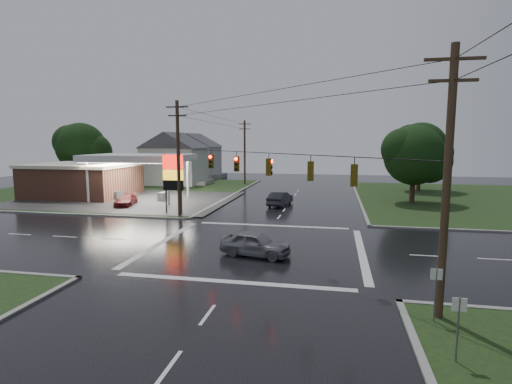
% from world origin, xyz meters
% --- Properties ---
extents(ground, '(120.00, 120.00, 0.00)m').
position_xyz_m(ground, '(0.00, 0.00, 0.00)').
color(ground, black).
rests_on(ground, ground).
extents(grass_nw, '(36.00, 36.00, 0.08)m').
position_xyz_m(grass_nw, '(-26.00, 26.00, 0.04)').
color(grass_nw, black).
rests_on(grass_nw, ground).
extents(grass_ne, '(36.00, 36.00, 0.08)m').
position_xyz_m(grass_ne, '(26.00, 26.00, 0.04)').
color(grass_ne, black).
rests_on(grass_ne, ground).
extents(gas_station, '(26.20, 18.00, 5.60)m').
position_xyz_m(gas_station, '(-25.68, 19.70, 2.55)').
color(gas_station, '#2D2D2D').
rests_on(gas_station, ground).
extents(pylon_sign, '(2.00, 0.35, 6.00)m').
position_xyz_m(pylon_sign, '(-10.50, 10.50, 4.01)').
color(pylon_sign, '#59595E').
rests_on(pylon_sign, ground).
extents(utility_pole_nw, '(2.20, 0.32, 11.00)m').
position_xyz_m(utility_pole_nw, '(-9.50, 9.50, 5.72)').
color(utility_pole_nw, '#382619').
rests_on(utility_pole_nw, ground).
extents(utility_pole_se, '(2.20, 0.32, 11.00)m').
position_xyz_m(utility_pole_se, '(9.50, -9.50, 5.72)').
color(utility_pole_se, '#382619').
rests_on(utility_pole_se, ground).
extents(utility_pole_n, '(2.20, 0.32, 10.50)m').
position_xyz_m(utility_pole_n, '(-9.50, 38.00, 5.47)').
color(utility_pole_n, '#382619').
rests_on(utility_pole_n, ground).
extents(traffic_signals, '(26.87, 26.87, 1.47)m').
position_xyz_m(traffic_signals, '(0.02, -0.02, 6.48)').
color(traffic_signals, black).
rests_on(traffic_signals, ground).
extents(house_near, '(11.05, 8.48, 8.60)m').
position_xyz_m(house_near, '(-20.95, 36.00, 4.41)').
color(house_near, silver).
rests_on(house_near, ground).
extents(house_far, '(11.05, 8.48, 8.60)m').
position_xyz_m(house_far, '(-21.95, 48.00, 4.41)').
color(house_far, silver).
rests_on(house_far, ground).
extents(tree_nw_behind, '(8.93, 7.60, 10.00)m').
position_xyz_m(tree_nw_behind, '(-33.84, 29.99, 6.18)').
color(tree_nw_behind, black).
rests_on(tree_nw_behind, ground).
extents(tree_ne_near, '(7.99, 6.80, 8.98)m').
position_xyz_m(tree_ne_near, '(14.14, 21.99, 5.56)').
color(tree_ne_near, black).
rests_on(tree_ne_near, ground).
extents(tree_ne_far, '(8.46, 7.20, 9.80)m').
position_xyz_m(tree_ne_far, '(17.15, 33.99, 6.18)').
color(tree_ne_far, black).
rests_on(tree_ne_far, ground).
extents(car_north, '(2.49, 5.02, 1.58)m').
position_xyz_m(car_north, '(-0.80, 17.61, 0.79)').
color(car_north, black).
rests_on(car_north, ground).
extents(car_crossing, '(4.81, 2.70, 1.55)m').
position_xyz_m(car_crossing, '(0.28, -2.08, 0.77)').
color(car_crossing, slate).
rests_on(car_crossing, ground).
extents(car_pump, '(2.69, 4.66, 1.27)m').
position_xyz_m(car_pump, '(-17.65, 14.00, 0.64)').
color(car_pump, maroon).
rests_on(car_pump, ground).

